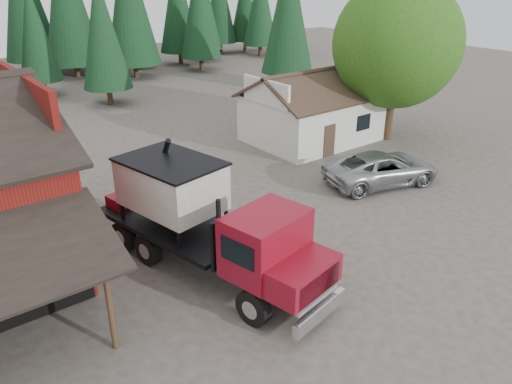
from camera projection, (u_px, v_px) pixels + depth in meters
ground at (298, 311)px, 16.88m from camera, size 120.00×120.00×0.00m
farmhouse at (313, 115)px, 32.76m from camera, size 8.60×6.42×4.65m
deciduous_tree at (397, 49)px, 31.06m from camera, size 8.00×8.00×10.20m
near_pine_b at (102, 31)px, 39.34m from camera, size 3.96×3.96×10.40m
near_pine_c at (288, 10)px, 44.95m from camera, size 4.84×4.84×12.40m
feed_truck at (205, 219)px, 18.28m from camera, size 4.70×10.70×4.68m
silver_car at (382, 168)px, 26.35m from camera, size 6.74×4.46×1.72m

